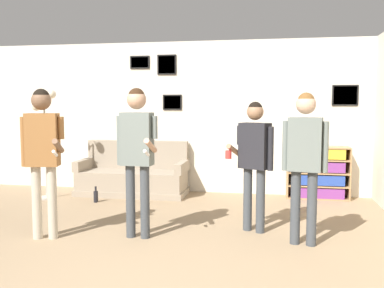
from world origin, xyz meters
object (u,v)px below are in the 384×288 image
Objects in this scene: bookshelf at (318,173)px; person_player_foreground_center at (137,146)px; person_spectator_near_bookshelf at (305,152)px; person_player_foreground_left at (43,147)px; drinking_cup at (303,143)px; person_watcher_holding_cup at (254,153)px; couch at (133,177)px; floor_lamp at (45,124)px; bottle_on_floor at (96,196)px.

person_player_foreground_center is (-2.33, -2.60, 0.66)m from bookshelf.
person_spectator_near_bookshelf reaches higher than bookshelf.
drinking_cup is at bearing 41.89° from person_player_foreground_left.
bookshelf is 2.38m from person_watcher_holding_cup.
person_watcher_holding_cup reaches higher than couch.
person_player_foreground_left is at bearing -61.38° from floor_lamp.
person_spectator_near_bookshelf is at bearing -26.47° from bottle_on_floor.
bookshelf is (3.18, 0.19, 0.14)m from couch.
couch is at bearing 85.18° from person_player_foreground_left.
person_spectator_near_bookshelf is (2.76, -2.32, 0.76)m from couch.
couch is 3.00m from drinking_cup.
floor_lamp is 1.48m from bottle_on_floor.
couch is at bearing 139.94° from person_spectator_near_bookshelf.
person_spectator_near_bookshelf is (-0.42, -2.51, 0.62)m from bookshelf.
drinking_cup reaches higher than bookshelf.
person_player_foreground_center is at bearing -128.76° from drinking_cup.
drinking_cup reaches higher than bottle_on_floor.
floor_lamp is at bearing 173.10° from bottle_on_floor.
person_player_foreground_center is (2.16, -1.77, -0.15)m from floor_lamp.
bookshelf is 3.93× the size of bottle_on_floor.
person_spectator_near_bookshelf is at bearing -99.48° from bookshelf.
person_watcher_holding_cup is 15.36× the size of drinking_cup.
bookshelf is 2.62m from person_spectator_near_bookshelf.
person_watcher_holding_cup is 2.23m from drinking_cup.
bottle_on_floor is (0.92, -0.11, -1.15)m from floor_lamp.
bottle_on_floor is at bearing 155.89° from person_watcher_holding_cup.
drinking_cup is at bearing 70.54° from person_watcher_holding_cup.
bookshelf is at bearing 80.52° from person_spectator_near_bookshelf.
person_watcher_holding_cup is (3.50, -1.27, -0.27)m from floor_lamp.
floor_lamp reaches higher than person_player_foreground_left.
person_player_foreground_center reaches higher than person_player_foreground_left.
couch is 1.08× the size of person_player_foreground_center.
floor_lamp is (-1.31, -0.64, 0.95)m from couch.
couch is 1.09× the size of person_player_foreground_left.
bottle_on_floor is at bearing 95.07° from person_player_foreground_left.
couch reaches higher than bookshelf.
bookshelf is at bearing 64.79° from person_watcher_holding_cup.
bookshelf is 0.55m from drinking_cup.
drinking_cup is at bearing 86.07° from person_spectator_near_bookshelf.
person_player_foreground_left reaches higher than drinking_cup.
person_player_foreground_left is 3.00m from person_spectator_near_bookshelf.
person_player_foreground_center is 6.81× the size of bottle_on_floor.
person_player_foreground_left is at bearing -140.24° from bookshelf.
person_player_foreground_left is (-3.40, -2.83, 0.66)m from bookshelf.
person_player_foreground_left is 2.52m from person_watcher_holding_cup.
floor_lamp reaches higher than drinking_cup.
person_watcher_holding_cup is at bearing -115.21° from bookshelf.
person_player_foreground_center is at bearing -53.25° from bottle_on_floor.
couch is 1.74m from floor_lamp.
person_player_foreground_left reaches higher than bookshelf.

